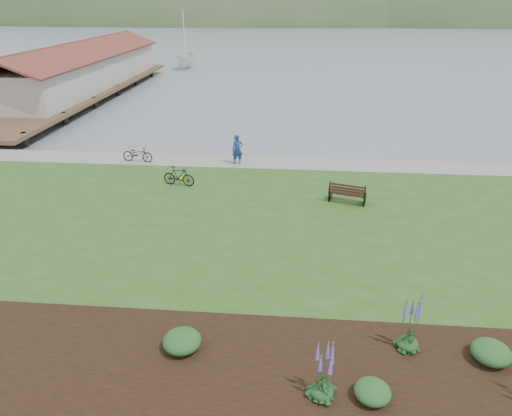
{
  "coord_description": "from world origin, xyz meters",
  "views": [
    {
      "loc": [
        2.18,
        -19.17,
        9.61
      ],
      "look_at": [
        0.64,
        -1.48,
        1.3
      ],
      "focal_mm": 32.0,
      "sensor_mm": 36.0,
      "label": 1
    }
  ],
  "objects_px": {
    "sailboat": "(186,68)",
    "person": "(237,147)",
    "bicycle_a": "(137,154)",
    "park_bench": "(347,193)"
  },
  "relations": [
    {
      "from": "sailboat",
      "to": "person",
      "type": "bearing_deg",
      "value": -71.41
    },
    {
      "from": "park_bench",
      "to": "bicycle_a",
      "type": "distance_m",
      "value": 13.1
    },
    {
      "from": "sailboat",
      "to": "bicycle_a",
      "type": "bearing_deg",
      "value": -79.44
    },
    {
      "from": "person",
      "to": "bicycle_a",
      "type": "relative_size",
      "value": 1.11
    },
    {
      "from": "bicycle_a",
      "to": "person",
      "type": "bearing_deg",
      "value": -82.86
    },
    {
      "from": "park_bench",
      "to": "bicycle_a",
      "type": "xyz_separation_m",
      "value": [
        -12.08,
        5.06,
        -0.04
      ]
    },
    {
      "from": "person",
      "to": "bicycle_a",
      "type": "distance_m",
      "value": 6.12
    },
    {
      "from": "park_bench",
      "to": "sailboat",
      "type": "height_order",
      "value": "sailboat"
    },
    {
      "from": "park_bench",
      "to": "person",
      "type": "height_order",
      "value": "person"
    },
    {
      "from": "person",
      "to": "sailboat",
      "type": "distance_m",
      "value": 43.18
    }
  ]
}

